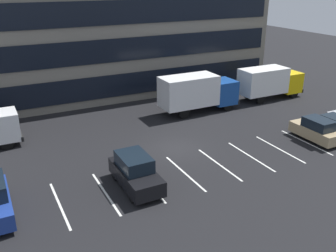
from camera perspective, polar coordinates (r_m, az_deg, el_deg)
The scene contains 8 objects.
ground_plane at distance 29.34m, azimuth 1.26°, elevation -3.34°, with size 120.00×120.00×0.00m, color black.
office_building at distance 43.34m, azimuth -10.49°, elevation 16.85°, with size 38.04×11.14×18.00m.
lot_markings at distance 26.40m, azimuth 5.21°, elevation -6.44°, with size 19.74×5.40×0.01m.
box_truck_blue at distance 36.62m, azimuth 4.50°, elevation 5.23°, with size 7.94×2.63×3.68m.
box_truck_yellow at distance 42.08m, azimuth 15.16°, elevation 6.54°, with size 7.44×2.46×3.45m.
sedan_white at distance 34.50m, azimuth 24.05°, elevation -0.03°, with size 1.84×4.40×1.57m.
suv_tan at distance 32.60m, azimuth 21.55°, elevation -0.55°, with size 1.77×4.18×1.89m.
suv_black at distance 23.80m, azimuth -4.97°, elevation -6.97°, with size 1.99×4.70×2.13m.
Camera 1 is at (-12.70, -23.35, 12.41)m, focal length 40.25 mm.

